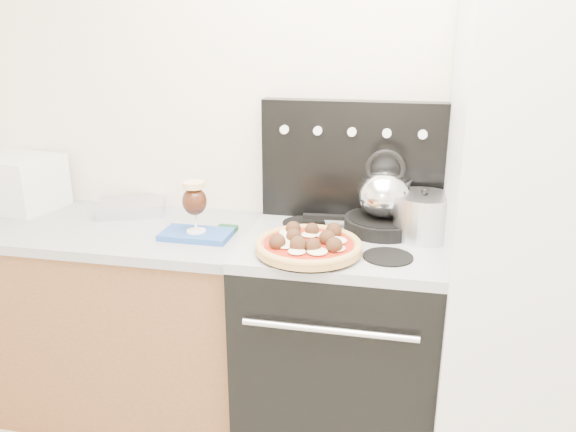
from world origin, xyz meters
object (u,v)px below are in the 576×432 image
(beer_glass, at_px, (195,207))
(stock_pot, at_px, (423,218))
(stove_body, at_px, (339,347))
(skillet, at_px, (382,224))
(fridge, at_px, (536,248))
(pizza, at_px, (309,243))
(toaster_oven, at_px, (15,182))
(base_cabinet, at_px, (100,319))
(oven_mitt, at_px, (196,235))
(pizza_pan, at_px, (309,252))
(tea_kettle, at_px, (384,190))

(beer_glass, height_order, stock_pot, beer_glass)
(stove_body, relative_size, skillet, 2.85)
(fridge, bearing_deg, skillet, 164.41)
(stock_pot, bearing_deg, pizza, -148.08)
(toaster_oven, xyz_separation_m, stock_pot, (1.85, -0.08, -0.02))
(base_cabinet, xyz_separation_m, stock_pot, (1.41, 0.06, 0.57))
(base_cabinet, xyz_separation_m, skillet, (1.25, 0.10, 0.52))
(oven_mitt, bearing_deg, pizza_pan, -14.42)
(stove_body, height_order, stock_pot, stock_pot)
(toaster_oven, xyz_separation_m, tea_kettle, (1.69, -0.04, 0.07))
(beer_glass, relative_size, skillet, 0.69)
(beer_glass, relative_size, pizza, 0.55)
(beer_glass, relative_size, stock_pot, 0.94)
(stove_body, xyz_separation_m, fridge, (0.70, -0.03, 0.51))
(oven_mitt, relative_size, stock_pot, 1.23)
(oven_mitt, distance_m, pizza, 0.50)
(toaster_oven, distance_m, skillet, 1.69)
(pizza, bearing_deg, oven_mitt, 165.58)
(base_cabinet, relative_size, stove_body, 1.65)
(oven_mitt, relative_size, pizza, 0.72)
(beer_glass, bearing_deg, pizza_pan, -14.42)
(oven_mitt, distance_m, beer_glass, 0.12)
(pizza, relative_size, skillet, 1.25)
(pizza_pan, xyz_separation_m, skillet, (0.25, 0.30, 0.02))
(beer_glass, bearing_deg, oven_mitt, 0.00)
(stove_body, relative_size, toaster_oven, 2.27)
(pizza_pan, height_order, skillet, skillet)
(stove_body, height_order, oven_mitt, oven_mitt)
(base_cabinet, relative_size, beer_glass, 6.84)
(base_cabinet, relative_size, stock_pot, 6.41)
(toaster_oven, bearing_deg, oven_mitt, -3.06)
(pizza_pan, xyz_separation_m, tea_kettle, (0.25, 0.30, 0.17))
(toaster_oven, relative_size, pizza, 1.00)
(toaster_oven, relative_size, stock_pot, 1.71)
(base_cabinet, bearing_deg, oven_mitt, -7.79)
(fridge, bearing_deg, tea_kettle, 164.41)
(skillet, bearing_deg, pizza, -129.88)
(oven_mitt, xyz_separation_m, skillet, (0.73, 0.18, 0.04))
(tea_kettle, relative_size, stock_pot, 1.03)
(pizza_pan, bearing_deg, stove_body, 58.18)
(stove_body, bearing_deg, base_cabinet, 178.70)
(tea_kettle, bearing_deg, oven_mitt, -178.44)
(pizza_pan, bearing_deg, base_cabinet, 169.00)
(oven_mitt, height_order, skillet, skillet)
(fridge, height_order, toaster_oven, fridge)
(base_cabinet, xyz_separation_m, oven_mitt, (0.52, -0.07, 0.48))
(pizza_pan, relative_size, skillet, 1.18)
(pizza, bearing_deg, fridge, 10.17)
(pizza, distance_m, stock_pot, 0.48)
(oven_mitt, bearing_deg, tea_kettle, 13.59)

